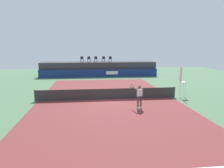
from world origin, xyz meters
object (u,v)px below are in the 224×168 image
(net_post_near, at_px, (35,96))
(spectator_chair_center, at_px, (96,59))
(spectator_chair_right, at_px, (103,59))
(spectator_chair_far_right, at_px, (110,59))
(tennis_player, at_px, (139,96))
(spectator_chair_left, at_px, (89,59))
(spectator_chair_far_left, at_px, (82,59))
(net_post_far, at_px, (175,92))
(umpire_chair, at_px, (182,80))
(tennis_ball, at_px, (117,84))

(net_post_near, bearing_deg, spectator_chair_center, 69.40)
(spectator_chair_right, distance_m, spectator_chair_far_right, 1.10)
(spectator_chair_far_right, distance_m, tennis_player, 18.09)
(spectator_chair_left, bearing_deg, spectator_chair_far_right, 1.17)
(spectator_chair_far_left, distance_m, net_post_far, 17.76)
(spectator_chair_left, relative_size, net_post_near, 0.89)
(umpire_chair, bearing_deg, net_post_far, -179.43)
(spectator_chair_center, distance_m, net_post_near, 16.49)
(spectator_chair_far_left, height_order, tennis_player, spectator_chair_far_left)
(umpire_chair, height_order, net_post_near, umpire_chair)
(spectator_chair_right, distance_m, net_post_near, 17.02)
(spectator_chair_left, xyz_separation_m, net_post_near, (-4.68, -14.98, -2.19))
(spectator_chair_right, relative_size, umpire_chair, 0.32)
(spectator_chair_center, height_order, tennis_player, spectator_chair_center)
(spectator_chair_left, relative_size, umpire_chair, 0.32)
(tennis_player, bearing_deg, spectator_chair_center, 98.11)
(tennis_ball, bearing_deg, umpire_chair, -55.51)
(spectator_chair_left, bearing_deg, tennis_player, -78.42)
(tennis_ball, bearing_deg, spectator_chair_far_right, 90.34)
(spectator_chair_left, distance_m, net_post_near, 15.85)
(umpire_chair, bearing_deg, net_post_near, -179.97)
(tennis_player, bearing_deg, tennis_ball, 91.53)
(net_post_far, bearing_deg, spectator_chair_left, 117.27)
(umpire_chair, distance_m, net_post_far, 1.25)
(spectator_chair_center, relative_size, tennis_player, 0.50)
(spectator_chair_far_left, relative_size, tennis_ball, 13.06)
(spectator_chair_center, distance_m, spectator_chair_right, 1.24)
(spectator_chair_center, xyz_separation_m, spectator_chair_far_right, (2.28, -0.25, 0.00))
(net_post_far, bearing_deg, spectator_chair_far_right, 106.18)
(net_post_near, height_order, tennis_ball, net_post_near)
(spectator_chair_far_right, height_order, tennis_player, spectator_chair_far_right)
(net_post_far, bearing_deg, umpire_chair, 0.57)
(tennis_ball, bearing_deg, tennis_player, -88.47)
(spectator_chair_left, bearing_deg, net_post_far, -62.73)
(tennis_ball, bearing_deg, net_post_far, -59.01)
(spectator_chair_center, xyz_separation_m, net_post_near, (-5.75, -15.30, -2.19))
(umpire_chair, bearing_deg, spectator_chair_far_right, 108.33)
(tennis_player, bearing_deg, spectator_chair_right, 94.27)
(spectator_chair_center, height_order, umpire_chair, spectator_chair_center)
(spectator_chair_left, xyz_separation_m, tennis_player, (3.68, -17.94, -1.73))
(umpire_chair, distance_m, tennis_ball, 8.85)
(spectator_chair_left, relative_size, spectator_chair_right, 1.00)
(tennis_player, bearing_deg, net_post_near, 160.52)
(umpire_chair, xyz_separation_m, tennis_ball, (-4.94, 7.19, -1.55))
(spectator_chair_far_left, bearing_deg, net_post_near, -103.22)
(spectator_chair_left, bearing_deg, spectator_chair_center, 16.62)
(spectator_chair_right, height_order, tennis_player, spectator_chair_right)
(spectator_chair_far_right, xyz_separation_m, umpire_chair, (4.98, -15.04, -1.11))
(net_post_far, bearing_deg, spectator_chair_center, 113.49)
(umpire_chair, relative_size, net_post_near, 2.76)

